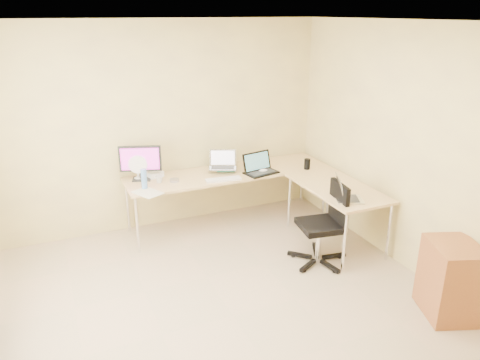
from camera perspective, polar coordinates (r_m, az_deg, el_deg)
name	(u,v)px	position (r m, az deg, el deg)	size (l,w,h in m)	color
floor	(233,316)	(4.45, -0.87, -16.59)	(4.50, 4.50, 0.00)	tan
ceiling	(231,22)	(3.56, -1.11, 19.14)	(4.50, 4.50, 0.00)	white
wall_back	(164,127)	(5.86, -9.52, 6.51)	(4.50, 4.50, 0.00)	#E2CE79
wall_right	(424,156)	(4.97, 22.02, 2.76)	(4.50, 4.50, 0.00)	#E2CE79
desk_main	(229,198)	(6.01, -1.33, -2.27)	(2.65, 0.70, 0.73)	tan
desk_return	(336,215)	(5.64, 11.84, -4.29)	(0.70, 1.30, 0.73)	tan
monitor	(141,163)	(5.66, -12.31, 2.10)	(0.51, 0.16, 0.43)	black
book_stack	(226,166)	(6.01, -1.80, 1.74)	(0.24, 0.32, 0.05)	#16765A
laptop_center	(223,160)	(5.81, -2.18, 2.51)	(0.34, 0.26, 0.22)	#A3A4AD
laptop_black	(261,164)	(5.79, 2.69, 2.07)	(0.41, 0.30, 0.26)	black
keyboard	(223,179)	(5.59, -2.10, 0.09)	(0.44, 0.12, 0.02)	silver
mouse	(263,170)	(5.88, 2.92, 1.20)	(0.11, 0.07, 0.04)	silver
mug	(159,179)	(5.58, -10.05, 0.08)	(0.09, 0.09, 0.09)	silver
cd_stack	(174,180)	(5.60, -8.19, -0.04)	(0.12, 0.12, 0.03)	#B2B3D0
water_bottle	(144,179)	(5.39, -11.88, 0.12)	(0.07, 0.07, 0.24)	#5481BE
papers	(148,193)	(5.30, -11.46, -1.56)	(0.23, 0.33, 0.01)	beige
white_box	(155,174)	(5.79, -10.60, 0.71)	(0.19, 0.14, 0.07)	white
desk_fan	(138,168)	(5.71, -12.66, 1.47)	(0.23, 0.23, 0.29)	white
black_cup	(307,164)	(6.03, 8.37, 1.99)	(0.08, 0.08, 0.14)	black
laptop_return	(350,190)	(5.11, 13.53, -1.26)	(0.27, 0.34, 0.22)	#BBBBBB
office_chair	(320,221)	(5.12, 9.92, -5.11)	(0.56, 0.56, 0.94)	black
cabinet	(450,280)	(4.70, 24.78, -11.25)	(0.42, 0.52, 0.72)	#A25B21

